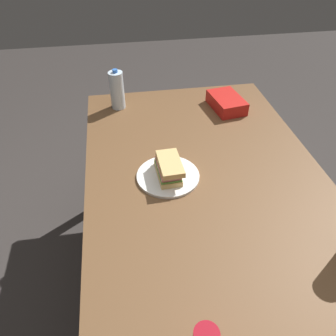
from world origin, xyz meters
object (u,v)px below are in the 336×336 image
at_px(dining_table, 211,205).
at_px(chip_bag, 226,103).
at_px(paper_plate, 168,176).
at_px(water_bottle_tall, 117,90).
at_px(sandwich, 169,168).

bearing_deg(dining_table, chip_bag, 158.62).
xyz_separation_m(paper_plate, water_bottle_tall, (-0.63, -0.18, 0.10)).
relative_size(dining_table, chip_bag, 7.91).
height_order(paper_plate, sandwich, sandwich).
height_order(paper_plate, chip_bag, chip_bag).
bearing_deg(water_bottle_tall, paper_plate, 15.66).
bearing_deg(dining_table, sandwich, -124.70).
xyz_separation_m(sandwich, chip_bag, (-0.53, 0.41, -0.02)).
bearing_deg(paper_plate, chip_bag, 141.53).
height_order(dining_table, sandwich, sandwich).
bearing_deg(water_bottle_tall, sandwich, 15.75).
distance_m(sandwich, chip_bag, 0.67).
bearing_deg(water_bottle_tall, chip_bag, 79.46).
bearing_deg(chip_bag, water_bottle_tall, -109.52).
xyz_separation_m(dining_table, sandwich, (-0.11, -0.16, 0.14)).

